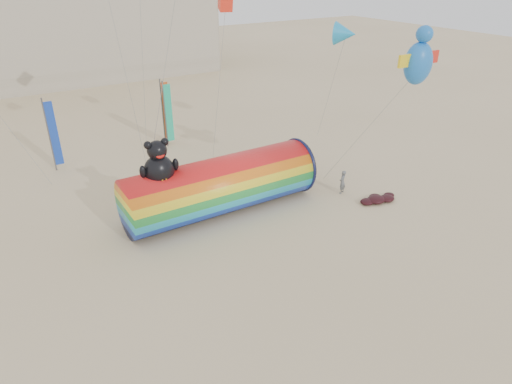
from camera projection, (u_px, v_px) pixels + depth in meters
ground at (263, 247)px, 23.60m from camera, size 160.00×160.00×0.00m
windsock_assembly at (221, 184)px, 26.23m from camera, size 11.37×3.46×5.24m
kite_handler at (342, 182)px, 28.72m from camera, size 0.66×0.57×1.53m
fabric_bundle at (378, 199)px, 27.96m from camera, size 2.62×1.35×0.41m
festival_banners at (132, 119)px, 34.09m from camera, size 9.20×1.07×5.20m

